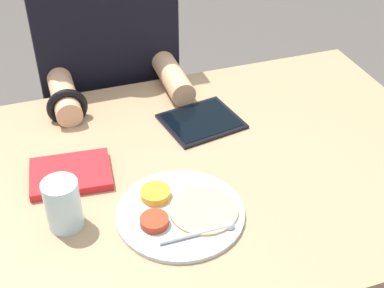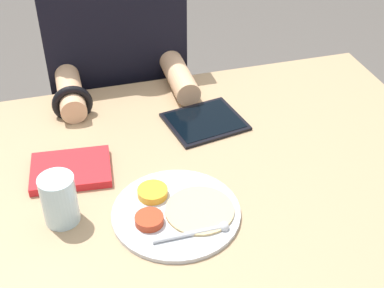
{
  "view_description": "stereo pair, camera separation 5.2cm",
  "coord_description": "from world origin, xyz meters",
  "px_view_note": "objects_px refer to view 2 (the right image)",
  "views": [
    {
      "loc": [
        -0.37,
        -0.93,
        1.53
      ],
      "look_at": [
        -0.05,
        0.02,
        0.78
      ],
      "focal_mm": 50.0,
      "sensor_mm": 36.0,
      "label": 1
    },
    {
      "loc": [
        -0.32,
        -0.95,
        1.53
      ],
      "look_at": [
        -0.05,
        0.02,
        0.78
      ],
      "focal_mm": 50.0,
      "sensor_mm": 36.0,
      "label": 2
    }
  ],
  "objects_px": {
    "tablet_device": "(205,122)",
    "person_diner": "(120,108)",
    "drinking_glass": "(59,200)",
    "thali_tray": "(176,212)",
    "red_notebook": "(71,170)"
  },
  "relations": [
    {
      "from": "person_diner",
      "to": "drinking_glass",
      "type": "bearing_deg",
      "value": -108.53
    },
    {
      "from": "tablet_device",
      "to": "thali_tray",
      "type": "bearing_deg",
      "value": -116.9
    },
    {
      "from": "thali_tray",
      "to": "tablet_device",
      "type": "bearing_deg",
      "value": 63.1
    },
    {
      "from": "thali_tray",
      "to": "tablet_device",
      "type": "distance_m",
      "value": 0.35
    },
    {
      "from": "person_diner",
      "to": "drinking_glass",
      "type": "height_order",
      "value": "person_diner"
    },
    {
      "from": "thali_tray",
      "to": "red_notebook",
      "type": "distance_m",
      "value": 0.29
    },
    {
      "from": "drinking_glass",
      "to": "thali_tray",
      "type": "bearing_deg",
      "value": -12.37
    },
    {
      "from": "thali_tray",
      "to": "person_diner",
      "type": "bearing_deg",
      "value": 91.31
    },
    {
      "from": "thali_tray",
      "to": "tablet_device",
      "type": "relative_size",
      "value": 1.26
    },
    {
      "from": "person_diner",
      "to": "drinking_glass",
      "type": "distance_m",
      "value": 0.73
    },
    {
      "from": "thali_tray",
      "to": "tablet_device",
      "type": "height_order",
      "value": "thali_tray"
    },
    {
      "from": "thali_tray",
      "to": "drinking_glass",
      "type": "distance_m",
      "value": 0.25
    },
    {
      "from": "tablet_device",
      "to": "person_diner",
      "type": "xyz_separation_m",
      "value": [
        -0.18,
        0.39,
        -0.17
      ]
    },
    {
      "from": "tablet_device",
      "to": "person_diner",
      "type": "height_order",
      "value": "person_diner"
    },
    {
      "from": "person_diner",
      "to": "tablet_device",
      "type": "bearing_deg",
      "value": -65.9
    }
  ]
}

